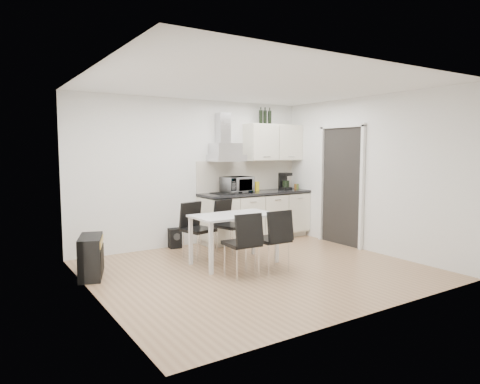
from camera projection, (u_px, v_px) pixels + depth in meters
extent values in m
plane|color=#A6805C|center=(257.00, 270.00, 6.13)|extent=(4.50, 4.50, 0.00)
cube|color=white|center=(194.00, 173.00, 7.67)|extent=(4.50, 0.10, 2.60)
cube|color=white|center=(371.00, 191.00, 4.32)|extent=(4.50, 0.10, 2.60)
cube|color=white|center=(93.00, 187.00, 4.79)|extent=(0.10, 4.00, 2.60)
cube|color=white|center=(367.00, 174.00, 7.21)|extent=(0.10, 4.00, 2.60)
plane|color=white|center=(258.00, 85.00, 5.87)|extent=(4.50, 4.50, 0.00)
cube|color=white|center=(341.00, 187.00, 7.67)|extent=(0.08, 1.04, 2.10)
cube|color=beige|center=(254.00, 237.00, 8.20)|extent=(2.16, 0.52, 0.10)
cube|color=white|center=(256.00, 215.00, 8.12)|extent=(2.20, 0.60, 0.76)
cube|color=black|center=(256.00, 193.00, 8.07)|extent=(2.22, 0.64, 0.04)
cube|color=beige|center=(247.00, 176.00, 8.29)|extent=(2.20, 0.02, 0.58)
cube|color=white|center=(273.00, 143.00, 8.36)|extent=(1.20, 0.35, 0.70)
cube|color=silver|center=(226.00, 153.00, 7.75)|extent=(0.60, 0.46, 0.30)
cube|color=silver|center=(223.00, 128.00, 7.79)|extent=(0.22, 0.20, 0.55)
imported|color=silver|center=(237.00, 183.00, 7.81)|extent=(0.58, 0.37, 0.37)
cube|color=yellow|center=(257.00, 186.00, 8.20)|extent=(0.08, 0.04, 0.18)
cylinder|color=brown|center=(295.00, 187.00, 8.53)|extent=(0.04, 0.04, 0.11)
cylinder|color=#4C6626|center=(298.00, 187.00, 8.56)|extent=(0.04, 0.04, 0.11)
cylinder|color=black|center=(261.00, 116.00, 8.14)|extent=(0.07, 0.07, 0.32)
cylinder|color=black|center=(265.00, 116.00, 8.20)|extent=(0.07, 0.07, 0.32)
cylinder|color=black|center=(270.00, 116.00, 8.26)|extent=(0.07, 0.07, 0.32)
cube|color=white|center=(234.00, 215.00, 6.39)|extent=(1.25, 0.73, 0.03)
cube|color=white|center=(211.00, 249.00, 5.86)|extent=(0.05, 0.05, 0.72)
cube|color=white|center=(277.00, 239.00, 6.49)|extent=(0.05, 0.05, 0.72)
cube|color=white|center=(191.00, 241.00, 6.37)|extent=(0.05, 0.05, 0.72)
cube|color=white|center=(254.00, 233.00, 7.00)|extent=(0.05, 0.05, 0.72)
cube|color=black|center=(91.00, 257.00, 5.74)|extent=(0.48, 0.73, 0.56)
cube|color=gold|center=(101.00, 241.00, 5.80)|extent=(0.20, 0.58, 0.09)
cube|color=black|center=(175.00, 238.00, 7.47)|extent=(0.22, 0.20, 0.34)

